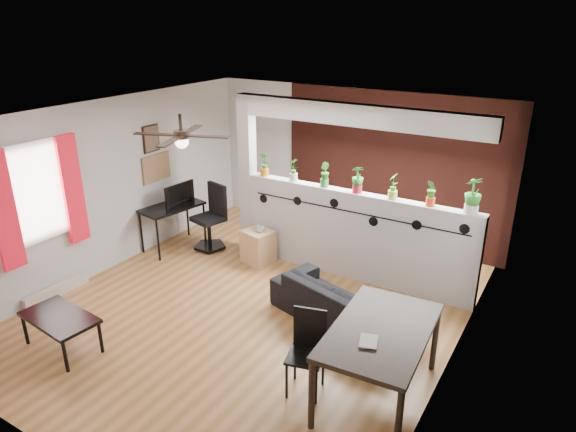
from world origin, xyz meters
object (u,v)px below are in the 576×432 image
Objects in this scene: potted_plant_0 at (265,163)px; potted_plant_4 at (393,185)px; cube_shelf at (258,247)px; cup at (260,228)px; folding_chair at (308,343)px; potted_plant_1 at (294,169)px; dining_table at (380,336)px; potted_plant_6 at (473,194)px; ceiling_fan at (181,137)px; potted_plant_3 at (358,178)px; potted_plant_5 at (431,192)px; office_chair at (212,221)px; coffee_table at (60,319)px; sofa at (342,304)px; computer_desk at (172,210)px; potted_plant_2 at (325,174)px.

potted_plant_4 is (2.11, -0.00, -0.01)m from potted_plant_0.
potted_plant_4 is 2.43m from cube_shelf.
folding_chair is (2.06, -2.18, -0.05)m from cup.
potted_plant_1 reaches higher than dining_table.
potted_plant_6 reaches higher than potted_plant_4.
ceiling_fan is 2.26m from cup.
ceiling_fan is 3.01× the size of potted_plant_3.
potted_plant_5 reaches higher than folding_chair.
cup is (-2.51, -0.34, -0.95)m from potted_plant_5.
folding_chair is at bearing -88.20° from potted_plant_4.
ceiling_fan reaches higher than potted_plant_1.
potted_plant_6 is at bearing 0.00° from potted_plant_4.
potted_plant_4 reaches higher than office_chair.
dining_table is at bearing 18.86° from folding_chair.
potted_plant_6 reaches higher than coffee_table.
folding_chair reaches higher than cup.
potted_plant_4 reaches higher than coffee_table.
potted_plant_6 is 2.16m from sofa.
office_chair is at bearing 30.07° from computer_desk.
dining_table is 3.71m from coffee_table.
potted_plant_2 is 0.75× the size of potted_plant_6.
sofa is 1.86× the size of coffee_table.
potted_plant_6 is at bearing 0.00° from potted_plant_5.
cup is 0.15× the size of folding_chair.
potted_plant_2 is (1.07, 1.80, -0.77)m from ceiling_fan.
potted_plant_6 reaches higher than potted_plant_5.
cube_shelf is 0.49× the size of computer_desk.
potted_plant_6 is (1.58, 0.00, 0.04)m from potted_plant_3.
potted_plant_0 reaches higher than potted_plant_5.
cup is at bearing -173.61° from potted_plant_6.
potted_plant_3 is at bearing 25.58° from cube_shelf.
office_chair reaches higher than sofa.
potted_plant_6 reaches higher than potted_plant_3.
computer_desk is at bearing -166.53° from potted_plant_2.
office_chair is at bearing 120.09° from ceiling_fan.
computer_desk is 4.13m from folding_chair.
potted_plant_1 reaches higher than coffee_table.
potted_plant_4 is at bearing 51.39° from coffee_table.
cube_shelf is (-2.03, -0.34, -1.28)m from potted_plant_4.
computer_desk is at bearing 158.91° from dining_table.
office_chair is (0.57, 0.33, -0.20)m from computer_desk.
potted_plant_6 reaches higher than computer_desk.
computer_desk is at bearing -170.41° from potted_plant_4.
cup is at bearing -69.95° from potted_plant_0.
ceiling_fan is 2.59m from coffee_table.
potted_plant_2 is at bearing 114.21° from folding_chair.
folding_chair is 2.97m from coffee_table.
sofa is at bearing -10.15° from computer_desk.
potted_plant_3 is 2.75m from dining_table.
office_chair reaches higher than cup.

